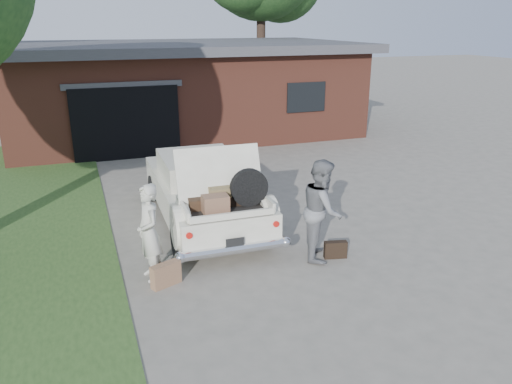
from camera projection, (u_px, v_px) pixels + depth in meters
name	position (u px, v px, depth m)	size (l,w,h in m)	color
ground	(268.00, 261.00, 8.88)	(90.00, 90.00, 0.00)	gray
house	(182.00, 87.00, 18.85)	(12.80, 7.80, 3.30)	brown
sedan	(203.00, 190.00, 10.42)	(1.96, 4.81, 1.92)	white
woman_left	(149.00, 233.00, 8.03)	(0.59, 0.39, 1.63)	beige
woman_right	(322.00, 209.00, 8.77)	(0.88, 0.68, 1.81)	slate
suitcase_left	(166.00, 275.00, 7.99)	(0.50, 0.16, 0.38)	#966B4C
suitcase_right	(335.00, 250.00, 8.94)	(0.41, 0.13, 0.32)	black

